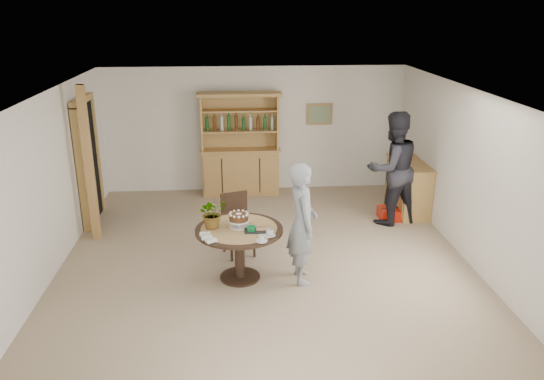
{
  "coord_description": "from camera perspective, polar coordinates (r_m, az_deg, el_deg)",
  "views": [
    {
      "loc": [
        -0.43,
        -6.95,
        3.62
      ],
      "look_at": [
        0.12,
        0.37,
        1.05
      ],
      "focal_mm": 35.0,
      "sensor_mm": 36.0,
      "label": 1
    }
  ],
  "objects": [
    {
      "name": "gift_tray",
      "position": [
        7.1,
        -1.82,
        -4.25
      ],
      "size": [
        0.3,
        0.2,
        0.08
      ],
      "color": "black",
      "rests_on": "dining_table"
    },
    {
      "name": "adult_person",
      "position": [
        9.26,
        12.83,
        2.28
      ],
      "size": [
        1.14,
        1.0,
        1.97
      ],
      "primitive_type": "imported",
      "rotation": [
        0.0,
        0.0,
        3.45
      ],
      "color": "black",
      "rests_on": "ground"
    },
    {
      "name": "coffee_cup_b",
      "position": [
        6.8,
        -1.14,
        -5.27
      ],
      "size": [
        0.15,
        0.15,
        0.08
      ],
      "color": "silver",
      "rests_on": "dining_table"
    },
    {
      "name": "doorway",
      "position": [
        9.63,
        -19.22,
        3.07
      ],
      "size": [
        0.13,
        1.1,
        2.18
      ],
      "color": "black",
      "rests_on": "ground"
    },
    {
      "name": "hutch",
      "position": [
        10.6,
        -3.41,
        3.22
      ],
      "size": [
        1.62,
        0.54,
        2.04
      ],
      "color": "#AF8C4A",
      "rests_on": "ground"
    },
    {
      "name": "flower_vase",
      "position": [
        7.19,
        -6.4,
        -2.46
      ],
      "size": [
        0.47,
        0.44,
        0.42
      ],
      "primitive_type": "imported",
      "rotation": [
        0.0,
        0.0,
        0.35
      ],
      "color": "#3F7233",
      "rests_on": "dining_table"
    },
    {
      "name": "sideboard",
      "position": [
        10.0,
        14.45,
        0.33
      ],
      "size": [
        0.54,
        1.26,
        0.94
      ],
      "color": "#AF8C4A",
      "rests_on": "ground"
    },
    {
      "name": "birthday_cake",
      "position": [
        7.21,
        -3.59,
        -3.04
      ],
      "size": [
        0.3,
        0.3,
        0.2
      ],
      "color": "white",
      "rests_on": "dining_table"
    },
    {
      "name": "dining_table",
      "position": [
        7.28,
        -3.54,
        -5.22
      ],
      "size": [
        1.2,
        1.2,
        0.76
      ],
      "color": "black",
      "rests_on": "ground"
    },
    {
      "name": "red_suitcase",
      "position": [
        9.73,
        13.19,
        -2.44
      ],
      "size": [
        0.61,
        0.41,
        0.21
      ],
      "rotation": [
        0.0,
        0.0,
        0.01
      ],
      "color": "red",
      "rests_on": "ground"
    },
    {
      "name": "napkins",
      "position": [
        6.93,
        -6.93,
        -5.08
      ],
      "size": [
        0.24,
        0.33,
        0.03
      ],
      "color": "white",
      "rests_on": "dining_table"
    },
    {
      "name": "teen_boy",
      "position": [
        7.15,
        3.28,
        -3.59
      ],
      "size": [
        0.44,
        0.64,
        1.69
      ],
      "primitive_type": "imported",
      "rotation": [
        0.0,
        0.0,
        1.63
      ],
      "color": "gray",
      "rests_on": "ground"
    },
    {
      "name": "ground",
      "position": [
        7.85,
        -0.65,
        -8.17
      ],
      "size": [
        7.0,
        7.0,
        0.0
      ],
      "primitive_type": "plane",
      "color": "tan",
      "rests_on": "ground"
    },
    {
      "name": "pine_post",
      "position": [
        8.78,
        -19.09,
        2.57
      ],
      "size": [
        0.12,
        0.12,
        2.5
      ],
      "primitive_type": "cube",
      "color": "#B3814B",
      "rests_on": "ground"
    },
    {
      "name": "coffee_cup_a",
      "position": [
        6.96,
        -0.23,
        -4.62
      ],
      "size": [
        0.15,
        0.15,
        0.09
      ],
      "color": "silver",
      "rests_on": "dining_table"
    },
    {
      "name": "dining_chair",
      "position": [
        8.06,
        -3.81,
        -3.24
      ],
      "size": [
        0.53,
        0.53,
        0.95
      ],
      "rotation": [
        0.0,
        0.0,
        0.33
      ],
      "color": "black",
      "rests_on": "ground"
    },
    {
      "name": "room_shell",
      "position": [
        7.22,
        -0.68,
        4.21
      ],
      "size": [
        6.04,
        7.04,
        2.52
      ],
      "color": "white",
      "rests_on": "ground"
    }
  ]
}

